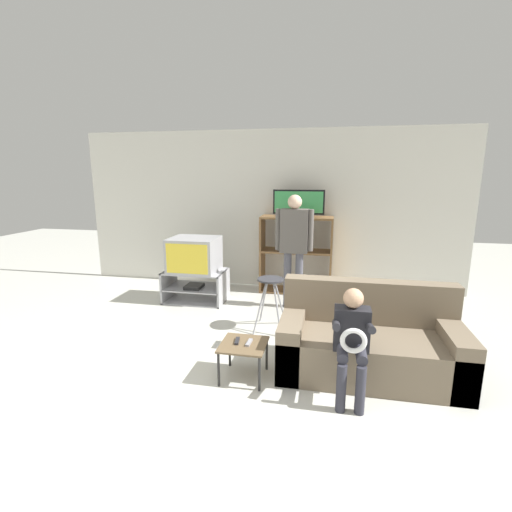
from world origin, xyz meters
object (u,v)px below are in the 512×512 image
Objects in this scene: media_shelf at (296,254)px; tv_stand at (196,286)px; folding_stool at (270,289)px; person_seated_child at (352,336)px; remote_control_black at (237,341)px; couch at (369,344)px; remote_control_white at (249,343)px; snack_table at (243,348)px; person_standing_adult at (294,241)px; television_main at (194,255)px; television_flat at (299,204)px.

tv_stand is at bearing -152.67° from media_shelf.
folding_stool is 0.69× the size of person_seated_child.
couch reaches higher than remote_control_black.
remote_control_white is (-0.01, -1.16, -0.16)m from folding_stool.
snack_table is at bearing 172.64° from person_seated_child.
person_standing_adult reaches higher than tv_stand.
couch reaches higher than folding_stool.
television_main is 1.79m from television_flat.
remote_control_white reaches higher than snack_table.
television_main is 2.31m from remote_control_black.
snack_table is at bearing -28.30° from remote_control_black.
person_standing_adult reaches higher than remote_control_white.
person_standing_adult is at bearing 0.79° from television_main.
couch reaches higher than remote_control_white.
television_flat is 1.89× the size of snack_table.
person_seated_child is (0.72, -2.84, -0.87)m from television_flat.
remote_control_black is 1.06m from person_seated_child.
television_flat reaches higher than remote_control_white.
tv_stand is at bearing -153.99° from television_flat.
couch is at bearing -61.26° from person_standing_adult.
person_seated_child reaches higher than remote_control_black.
person_standing_adult is at bearing 82.77° from snack_table.
television_flat is at bearing 111.20° from couch.
television_main is at bearing 147.67° from folding_stool.
television_flat is 5.55× the size of remote_control_black.
television_main is 4.83× the size of remote_control_black.
person_standing_adult is (0.32, 1.98, 0.63)m from remote_control_black.
person_standing_adult is (-0.90, 1.65, 0.69)m from couch.
television_flat is 0.47× the size of couch.
person_standing_adult reaches higher than remote_control_black.
remote_control_white is (-0.17, -2.73, -0.28)m from media_shelf.
television_main is 1.50m from person_standing_adult.
television_flat is 2.92m from remote_control_white.
person_standing_adult is at bearing 118.74° from couch.
tv_stand is 6.30× the size of remote_control_white.
media_shelf is at bearing 132.89° from television_flat.
couch is at bearing -36.63° from folding_stool.
folding_stool is (-0.16, -1.57, -0.12)m from media_shelf.
snack_table is at bearing -163.41° from remote_control_white.
television_flat is at bearing 75.23° from remote_control_black.
television_main is at bearing -153.68° from television_flat.
person_standing_adult is at bearing 0.39° from tv_stand.
person_standing_adult is at bearing -89.27° from television_flat.
person_seated_child is (0.74, -2.87, -0.07)m from media_shelf.
media_shelf is 0.73× the size of couch.
remote_control_white is 0.15× the size of person_seated_child.
media_shelf reaches higher than remote_control_black.
remote_control_black is at bearing 159.84° from snack_table.
person_seated_child is (0.96, -0.12, 0.26)m from snack_table.
television_flat reaches higher than tv_stand.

